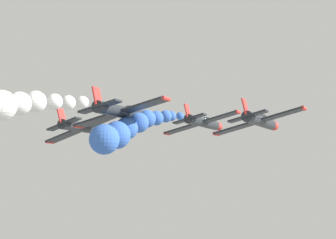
{
  "coord_description": "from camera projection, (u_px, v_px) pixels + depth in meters",
  "views": [
    {
      "loc": [
        25.38,
        -56.3,
        101.08
      ],
      "look_at": [
        0.0,
        0.0,
        107.59
      ],
      "focal_mm": 63.27,
      "sensor_mm": 36.0,
      "label": 1
    }
  ],
  "objects": [
    {
      "name": "airplane_left_outer",
      "position": [
        123.0,
        112.0,
        53.96
      ],
      "size": [
        9.4,
        10.35,
        3.08
      ],
      "rotation": [
        0.0,
        -0.23,
        0.0
      ],
      "color": "#23282D"
    },
    {
      "name": "airplane_right_inner",
      "position": [
        260.0,
        121.0,
        59.31
      ],
      "size": [
        9.37,
        10.35,
        3.15
      ],
      "rotation": [
        0.0,
        -0.24,
        0.0
      ],
      "color": "#23282D"
    },
    {
      "name": "airplane_left_inner",
      "position": [
        86.0,
        128.0,
        65.71
      ],
      "size": [
        9.22,
        10.35,
        3.42
      ],
      "rotation": [
        0.0,
        -0.31,
        0.0
      ],
      "color": "#23282D"
    },
    {
      "name": "airplane_lead",
      "position": [
        203.0,
        122.0,
        70.14
      ],
      "size": [
        9.37,
        10.35,
        3.14
      ],
      "rotation": [
        0.0,
        -0.24,
        0.0
      ],
      "color": "#23282D"
    },
    {
      "name": "smoke_trail_lead",
      "position": [
        126.0,
        130.0,
        53.01
      ],
      "size": [
        2.64,
        17.02,
        5.23
      ],
      "color": "blue"
    },
    {
      "name": "smoke_trail_left_outer",
      "position": [
        0.0,
        108.0,
        38.68
      ],
      "size": [
        2.25,
        14.94,
        4.08
      ],
      "color": "white"
    }
  ]
}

